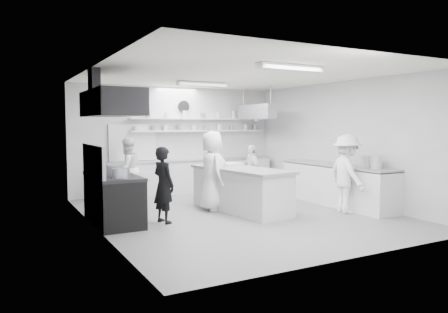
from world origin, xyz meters
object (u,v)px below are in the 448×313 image
back_counter (191,176)px  right_counter (337,185)px  cook_back (127,169)px  stove (113,200)px  prep_island (241,191)px  cook_stove (164,185)px

back_counter → right_counter: right_counter is taller
back_counter → cook_back: size_ratio=3.13×
stove → cook_back: cook_back is taller
right_counter → prep_island: bearing=170.0°
stove → cook_stove: cook_stove is taller
back_counter → right_counter: size_ratio=1.52×
back_counter → cook_stove: bearing=-121.9°
prep_island → cook_stove: 1.97m
prep_island → cook_stove: cook_stove is taller
cook_stove → cook_back: bearing=-17.2°
back_counter → prep_island: prep_island is taller
cook_stove → cook_back: 2.87m
right_counter → stove: bearing=173.5°
prep_island → cook_stove: size_ratio=1.66×
prep_island → cook_back: size_ratio=1.56×
cook_stove → cook_back: size_ratio=0.94×
right_counter → prep_island: (-2.44, 0.43, -0.01)m
back_counter → prep_island: size_ratio=2.00×
prep_island → back_counter: bearing=80.1°
right_counter → cook_stove: bearing=178.0°
cook_back → prep_island: bearing=105.2°
back_counter → right_counter: bearing=-55.3°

